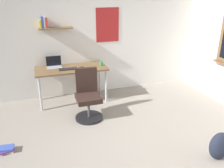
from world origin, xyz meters
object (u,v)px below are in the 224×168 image
Objects in this scene: laptop at (54,65)px; book_stack_on_floor at (7,149)px; keyboard at (68,69)px; computer_mouse at (82,67)px; desk at (71,71)px; backpack at (220,146)px; coffee_mug at (101,63)px; office_chair at (88,98)px.

laptop is 2.01m from book_stack_on_floor.
computer_mouse reaches higher than keyboard.
desk is at bearing 158.75° from computer_mouse.
backpack is (1.69, -2.56, -0.46)m from desk.
keyboard is (-0.07, -0.08, 0.09)m from desk.
computer_mouse is (0.21, -0.08, 0.09)m from desk.
laptop is 0.84× the size of keyboard.
laptop is 0.99m from coffee_mug.
desk is 6.24× the size of book_stack_on_floor.
keyboard is 3.56× the size of computer_mouse.
coffee_mug is 0.21× the size of backpack.
keyboard reaches higher than desk.
laptop is 1.31× the size of book_stack_on_floor.
laptop reaches higher than keyboard.
computer_mouse reaches higher than backpack.
coffee_mug is (0.97, -0.18, -0.01)m from laptop.
computer_mouse is at bearing -21.25° from desk.
book_stack_on_floor is (-2.95, 1.10, -0.18)m from backpack.
coffee_mug is at bearing 112.57° from backpack.
office_chair reaches higher than backpack.
desk is 2.03m from book_stack_on_floor.
backpack is (2.02, -2.72, -0.59)m from laptop.
computer_mouse is at bearing 120.88° from backpack.
office_chair is at bearing 130.85° from backpack.
keyboard is at bearing -132.66° from desk.
coffee_mug is (0.43, 0.05, 0.03)m from computer_mouse.
office_chair is 2.57× the size of keyboard.
desk is at bearing -24.55° from laptop.
office_chair is at bearing -78.27° from desk.
computer_mouse is (0.28, -0.00, 0.01)m from keyboard.
book_stack_on_floor is (-1.25, -1.46, -0.64)m from desk.
laptop is (-0.50, 0.95, 0.40)m from office_chair.
coffee_mug is (0.64, -0.03, 0.12)m from desk.
desk is 3.11m from backpack.
desk is 0.86m from office_chair.
computer_mouse is at bearing 86.81° from office_chair.
book_stack_on_floor is (-1.89, -1.43, -0.76)m from coffee_mug.
keyboard reaches higher than backpack.
laptop is 0.35m from keyboard.
coffee_mug is at bearing 4.01° from keyboard.
office_chair reaches higher than computer_mouse.
office_chair is 0.81m from computer_mouse.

